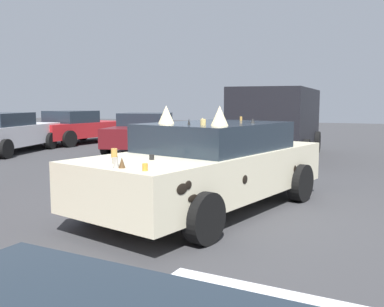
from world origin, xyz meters
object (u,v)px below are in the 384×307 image
parked_van_far_right (279,119)px  parked_sedan_behind_left (75,127)px  art_car_decorated (210,165)px  parked_sedan_behind_right (144,132)px  parked_sedan_far_left (4,133)px

parked_van_far_right → parked_sedan_behind_left: bearing=-98.0°
art_car_decorated → parked_sedan_behind_left: art_car_decorated is taller
parked_sedan_behind_right → parked_sedan_far_left: (-2.25, 4.06, 0.02)m
parked_van_far_right → parked_sedan_far_left: bearing=-74.3°
art_car_decorated → parked_sedan_far_left: (4.47, 9.00, -0.04)m
art_car_decorated → parked_sedan_far_left: bearing=-101.6°
parked_sedan_behind_right → parked_sedan_behind_left: bearing=-122.2°
parked_sedan_behind_right → parked_sedan_far_left: parked_sedan_far_left is taller
parked_sedan_behind_right → parked_sedan_behind_left: (1.41, 4.00, 0.00)m
parked_van_far_right → parked_sedan_behind_left: parked_van_far_right is taller
parked_sedan_far_left → parked_sedan_behind_right: bearing=-73.1°
art_car_decorated → parked_sedan_behind_right: 8.34m
art_car_decorated → parked_sedan_far_left: art_car_decorated is taller
art_car_decorated → parked_van_far_right: 7.12m
art_car_decorated → parked_van_far_right: size_ratio=0.94×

